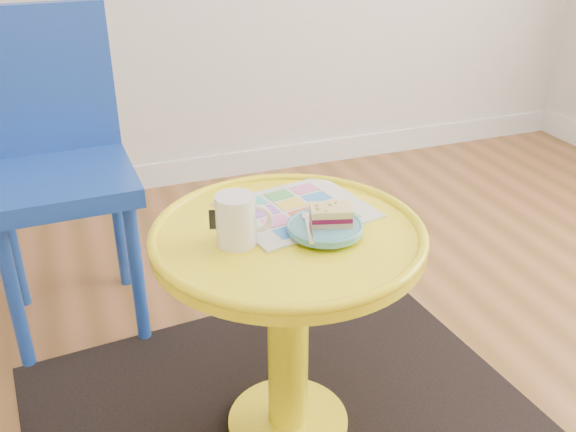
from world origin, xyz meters
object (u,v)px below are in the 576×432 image
object	(u,v)px
plate	(325,228)
mug	(237,219)
chair	(53,153)
newspaper	(297,210)
side_table	(288,293)

from	to	relation	value
plate	mug	bearing A→B (deg)	170.47
chair	plate	size ratio (longest dim) A/B	5.83
newspaper	chair	bearing A→B (deg)	117.85
side_table	newspaper	bearing A→B (deg)	56.82
chair	newspaper	bearing A→B (deg)	-53.10
chair	newspaper	size ratio (longest dim) A/B	3.05
newspaper	mug	distance (m)	0.21
mug	plate	distance (m)	0.20
side_table	chair	size ratio (longest dim) A/B	0.63
side_table	plate	distance (m)	0.20
chair	mug	bearing A→B (deg)	-66.82
side_table	chair	world-z (taller)	chair
mug	newspaper	bearing A→B (deg)	52.51
newspaper	plate	xyz separation A→B (m)	(0.01, -0.13, 0.01)
side_table	newspaper	xyz separation A→B (m)	(0.06, 0.09, 0.17)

